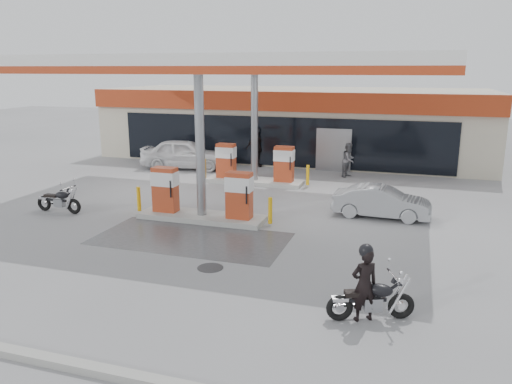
{
  "coord_description": "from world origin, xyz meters",
  "views": [
    {
      "loc": [
        6.96,
        -13.45,
        5.17
      ],
      "look_at": [
        2.07,
        1.78,
        1.2
      ],
      "focal_mm": 35.0,
      "sensor_mm": 36.0,
      "label": 1
    }
  ],
  "objects_px": {
    "parked_motorcycle": "(59,201)",
    "attendant": "(349,160)",
    "pump_island_far": "(255,168)",
    "parked_car_left": "(153,145)",
    "pump_island_near": "(202,200)",
    "main_motorcycle": "(372,301)",
    "sedan_white": "(185,154)",
    "hatchback_silver": "(382,202)",
    "parked_car_right": "(400,157)",
    "biker_main": "(364,285)",
    "biker_walking": "(257,148)"
  },
  "relations": [
    {
      "from": "main_motorcycle",
      "to": "biker_main",
      "type": "xyz_separation_m",
      "value": [
        -0.18,
        -0.07,
        0.37
      ]
    },
    {
      "from": "pump_island_far",
      "to": "main_motorcycle",
      "type": "xyz_separation_m",
      "value": [
        6.35,
        -11.55,
        -0.28
      ]
    },
    {
      "from": "biker_main",
      "to": "parked_car_left",
      "type": "xyz_separation_m",
      "value": [
        -14.8,
        17.62,
        -0.27
      ]
    },
    {
      "from": "parked_motorcycle",
      "to": "parked_car_left",
      "type": "distance_m",
      "value": 13.21
    },
    {
      "from": "parked_motorcycle",
      "to": "attendant",
      "type": "xyz_separation_m",
      "value": [
        9.29,
        9.6,
        0.4
      ]
    },
    {
      "from": "biker_main",
      "to": "attendant",
      "type": "height_order",
      "value": "attendant"
    },
    {
      "from": "biker_main",
      "to": "parked_car_left",
      "type": "distance_m",
      "value": 23.01
    },
    {
      "from": "hatchback_silver",
      "to": "parked_car_right",
      "type": "relative_size",
      "value": 0.87
    },
    {
      "from": "attendant",
      "to": "sedan_white",
      "type": "bearing_deg",
      "value": 113.43
    },
    {
      "from": "main_motorcycle",
      "to": "hatchback_silver",
      "type": "height_order",
      "value": "hatchback_silver"
    },
    {
      "from": "main_motorcycle",
      "to": "attendant",
      "type": "bearing_deg",
      "value": 77.87
    },
    {
      "from": "pump_island_near",
      "to": "pump_island_far",
      "type": "height_order",
      "value": "same"
    },
    {
      "from": "main_motorcycle",
      "to": "biker_walking",
      "type": "relative_size",
      "value": 0.9
    },
    {
      "from": "pump_island_near",
      "to": "parked_car_left",
      "type": "height_order",
      "value": "pump_island_near"
    },
    {
      "from": "parked_car_left",
      "to": "pump_island_near",
      "type": "bearing_deg",
      "value": -148.24
    },
    {
      "from": "pump_island_near",
      "to": "parked_car_left",
      "type": "xyz_separation_m",
      "value": [
        -8.63,
        12.0,
        -0.18
      ]
    },
    {
      "from": "sedan_white",
      "to": "hatchback_silver",
      "type": "height_order",
      "value": "sedan_white"
    },
    {
      "from": "biker_main",
      "to": "parked_motorcycle",
      "type": "xyz_separation_m",
      "value": [
        -11.52,
        4.83,
        -0.37
      ]
    },
    {
      "from": "main_motorcycle",
      "to": "parked_motorcycle",
      "type": "height_order",
      "value": "main_motorcycle"
    },
    {
      "from": "parked_car_right",
      "to": "biker_walking",
      "type": "xyz_separation_m",
      "value": [
        -7.36,
        -2.2,
        0.46
      ]
    },
    {
      "from": "parked_car_right",
      "to": "biker_walking",
      "type": "height_order",
      "value": "biker_walking"
    },
    {
      "from": "parked_motorcycle",
      "to": "parked_car_right",
      "type": "bearing_deg",
      "value": 48.24
    },
    {
      "from": "main_motorcycle",
      "to": "parked_car_right",
      "type": "distance_m",
      "value": 17.55
    },
    {
      "from": "biker_main",
      "to": "parked_motorcycle",
      "type": "height_order",
      "value": "biker_main"
    },
    {
      "from": "main_motorcycle",
      "to": "parked_motorcycle",
      "type": "relative_size",
      "value": 0.96
    },
    {
      "from": "pump_island_far",
      "to": "pump_island_near",
      "type": "bearing_deg",
      "value": -90.0
    },
    {
      "from": "pump_island_near",
      "to": "parked_car_right",
      "type": "xyz_separation_m",
      "value": [
        6.24,
        12.0,
        -0.16
      ]
    },
    {
      "from": "pump_island_far",
      "to": "attendant",
      "type": "bearing_deg",
      "value": 35.4
    },
    {
      "from": "pump_island_far",
      "to": "sedan_white",
      "type": "height_order",
      "value": "pump_island_far"
    },
    {
      "from": "parked_motorcycle",
      "to": "biker_walking",
      "type": "relative_size",
      "value": 0.95
    },
    {
      "from": "pump_island_far",
      "to": "parked_car_left",
      "type": "distance_m",
      "value": 10.51
    },
    {
      "from": "biker_main",
      "to": "parked_motorcycle",
      "type": "bearing_deg",
      "value": -55.47
    },
    {
      "from": "hatchback_silver",
      "to": "biker_walking",
      "type": "relative_size",
      "value": 1.71
    },
    {
      "from": "parked_motorcycle",
      "to": "attendant",
      "type": "distance_m",
      "value": 13.36
    },
    {
      "from": "parked_motorcycle",
      "to": "attendant",
      "type": "relative_size",
      "value": 1.14
    },
    {
      "from": "biker_main",
      "to": "sedan_white",
      "type": "bearing_deg",
      "value": -84.85
    },
    {
      "from": "pump_island_far",
      "to": "attendant",
      "type": "relative_size",
      "value": 3.08
    },
    {
      "from": "sedan_white",
      "to": "parked_car_left",
      "type": "distance_m",
      "value": 5.55
    },
    {
      "from": "parked_motorcycle",
      "to": "biker_walking",
      "type": "bearing_deg",
      "value": 68.66
    },
    {
      "from": "biker_walking",
      "to": "parked_motorcycle",
      "type": "bearing_deg",
      "value": -152.13
    },
    {
      "from": "sedan_white",
      "to": "parked_car_right",
      "type": "height_order",
      "value": "sedan_white"
    },
    {
      "from": "main_motorcycle",
      "to": "sedan_white",
      "type": "bearing_deg",
      "value": 106.84
    },
    {
      "from": "attendant",
      "to": "parked_car_left",
      "type": "distance_m",
      "value": 12.97
    },
    {
      "from": "main_motorcycle",
      "to": "sedan_white",
      "type": "distance_m",
      "value": 17.57
    },
    {
      "from": "biker_main",
      "to": "parked_car_right",
      "type": "relative_size",
      "value": 0.41
    },
    {
      "from": "hatchback_silver",
      "to": "parked_car_left",
      "type": "xyz_separation_m",
      "value": [
        -14.61,
        9.8,
        -0.04
      ]
    },
    {
      "from": "pump_island_near",
      "to": "pump_island_far",
      "type": "bearing_deg",
      "value": 90.0
    },
    {
      "from": "main_motorcycle",
      "to": "biker_walking",
      "type": "distance_m",
      "value": 17.08
    },
    {
      "from": "pump_island_near",
      "to": "parked_car_right",
      "type": "distance_m",
      "value": 13.53
    },
    {
      "from": "sedan_white",
      "to": "hatchback_silver",
      "type": "distance_m",
      "value": 12.15
    }
  ]
}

